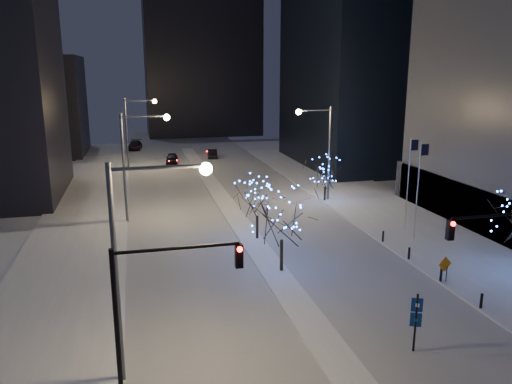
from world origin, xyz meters
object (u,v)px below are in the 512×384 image
object	(u,v)px
street_lamp_east	(322,141)
street_lamp_w_mid	(135,152)
traffic_signal_east	(508,253)
wayfinding_sign	(416,317)
construction_sign	(445,266)
holiday_tree_median_far	(257,199)
car_mid	(212,153)
traffic_signal_west	(155,298)
street_lamp_w_near	(139,242)
holiday_tree_median_near	(282,215)
holiday_tree_plaza_far	(325,174)
car_far	(135,145)
street_lamp_w_far	(134,124)
car_near	(172,158)

from	to	relation	value
street_lamp_east	street_lamp_w_mid	bearing A→B (deg)	-171.04
traffic_signal_east	wayfinding_sign	bearing A→B (deg)	179.95
construction_sign	street_lamp_east	bearing A→B (deg)	81.21
holiday_tree_median_far	street_lamp_east	bearing A→B (deg)	48.29
street_lamp_w_mid	car_mid	xyz separation A→B (m)	(12.04, 33.27, -5.81)
traffic_signal_west	street_lamp_w_mid	bearing A→B (deg)	91.06
street_lamp_w_near	holiday_tree_median_near	xyz separation A→B (m)	(9.44, 10.23, -2.38)
holiday_tree_median_far	holiday_tree_plaza_far	size ratio (longest dim) A/B	1.08
street_lamp_w_near	car_far	distance (m)	70.10
holiday_tree_median_far	wayfinding_sign	size ratio (longest dim) A/B	1.61
street_lamp_w_mid	car_mid	size ratio (longest dim) A/B	2.40
traffic_signal_east	holiday_tree_median_far	distance (m)	20.15
street_lamp_east	construction_sign	size ratio (longest dim) A/B	5.67
traffic_signal_west	traffic_signal_east	world-z (taller)	same
street_lamp_w_far	car_near	xyz separation A→B (m)	(5.33, 4.89, -5.78)
street_lamp_w_near	street_lamp_east	bearing A→B (deg)	55.81
street_lamp_w_mid	construction_sign	size ratio (longest dim) A/B	5.67
holiday_tree_plaza_far	wayfinding_sign	distance (m)	29.40
car_near	car_mid	distance (m)	7.52
street_lamp_w_far	construction_sign	size ratio (longest dim) A/B	5.67
car_near	construction_sign	xyz separation A→B (m)	(13.91, -49.05, 0.49)
street_lamp_w_near	holiday_tree_plaza_far	xyz separation A→B (m)	(19.44, 27.66, -3.47)
car_near	car_far	bearing A→B (deg)	116.39
traffic_signal_west	holiday_tree_median_far	xyz separation A→B (m)	(8.94, 19.25, -1.30)
street_lamp_w_far	street_lamp_east	world-z (taller)	same
car_mid	car_far	xyz separation A→B (m)	(-12.10, 11.59, 0.08)
car_near	wayfinding_sign	xyz separation A→B (m)	(7.66, -55.89, 1.17)
holiday_tree_median_near	car_far	bearing A→B (deg)	99.05
car_near	construction_sign	distance (m)	50.99
street_lamp_east	traffic_signal_east	world-z (taller)	street_lamp_east
street_lamp_w_mid	traffic_signal_west	xyz separation A→B (m)	(0.50, -27.00, -1.74)
car_mid	wayfinding_sign	world-z (taller)	wayfinding_sign
car_near	holiday_tree_median_near	world-z (taller)	holiday_tree_median_near
traffic_signal_west	holiday_tree_median_near	bearing A→B (deg)	53.83
car_mid	car_far	world-z (taller)	car_far
street_lamp_w_mid	car_near	xyz separation A→B (m)	(5.33, 29.89, -5.78)
car_far	traffic_signal_west	bearing A→B (deg)	-82.09
holiday_tree_median_near	street_lamp_w_mid	bearing A→B (deg)	122.57
street_lamp_w_far	wayfinding_sign	xyz separation A→B (m)	(12.99, -51.00, -4.60)
holiday_tree_median_near	holiday_tree_median_far	xyz separation A→B (m)	(0.00, 7.02, -0.66)
traffic_signal_west	holiday_tree_median_far	world-z (taller)	traffic_signal_west
street_lamp_w_mid	street_lamp_w_far	distance (m)	25.00
street_lamp_east	traffic_signal_west	size ratio (longest dim) A/B	1.43
car_far	wayfinding_sign	bearing A→B (deg)	-72.11
street_lamp_w_near	holiday_tree_median_near	world-z (taller)	street_lamp_w_near
traffic_signal_west	holiday_tree_median_near	distance (m)	15.16
holiday_tree_median_far	street_lamp_w_near	bearing A→B (deg)	-118.68
street_lamp_w_far	traffic_signal_west	size ratio (longest dim) A/B	1.43
street_lamp_w_near	car_far	xyz separation A→B (m)	(-0.06, 69.86, -5.73)
traffic_signal_west	car_far	world-z (taller)	traffic_signal_west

